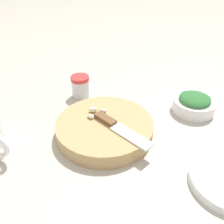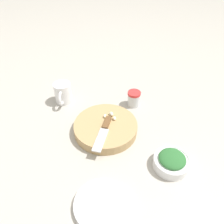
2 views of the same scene
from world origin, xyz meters
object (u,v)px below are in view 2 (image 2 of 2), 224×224
object	(u,v)px
garlic_cloves	(110,116)
herb_bowl	(171,161)
coffee_mug	(63,93)
plate_stack	(102,205)
spice_jar	(134,98)
cutting_board	(106,127)
chef_knife	(104,131)

from	to	relation	value
garlic_cloves	herb_bowl	distance (m)	0.31
coffee_mug	plate_stack	xyz separation A→B (m)	(0.56, 0.06, -0.04)
spice_jar	coffee_mug	size ratio (longest dim) A/B	0.62
cutting_board	garlic_cloves	size ratio (longest dim) A/B	4.90
cutting_board	plate_stack	size ratio (longest dim) A/B	1.50
coffee_mug	garlic_cloves	bearing A→B (deg)	40.28
chef_knife	garlic_cloves	xyz separation A→B (m)	(-0.08, 0.05, 0.00)
cutting_board	spice_jar	bearing A→B (deg)	128.97
cutting_board	chef_knife	distance (m)	0.05
coffee_mug	plate_stack	bearing A→B (deg)	6.33
chef_knife	coffee_mug	world-z (taller)	coffee_mug
herb_bowl	cutting_board	bearing A→B (deg)	-141.46
chef_knife	plate_stack	size ratio (longest dim) A/B	1.00
cutting_board	herb_bowl	bearing A→B (deg)	38.54
cutting_board	garlic_cloves	xyz separation A→B (m)	(-0.04, 0.03, 0.03)
spice_jar	garlic_cloves	bearing A→B (deg)	-54.64
coffee_mug	herb_bowl	bearing A→B (deg)	34.85
spice_jar	coffee_mug	distance (m)	0.34
herb_bowl	spice_jar	distance (m)	0.37
garlic_cloves	herb_bowl	bearing A→B (deg)	30.01
spice_jar	coffee_mug	world-z (taller)	coffee_mug
cutting_board	spice_jar	size ratio (longest dim) A/B	3.58
herb_bowl	coffee_mug	bearing A→B (deg)	-145.15
spice_jar	plate_stack	xyz separation A→B (m)	(0.45, -0.26, -0.03)
cutting_board	spice_jar	world-z (taller)	spice_jar
coffee_mug	plate_stack	distance (m)	0.56
cutting_board	plate_stack	xyz separation A→B (m)	(0.31, -0.09, -0.01)
coffee_mug	plate_stack	size ratio (longest dim) A/B	0.68
chef_knife	herb_bowl	distance (m)	0.27
spice_jar	plate_stack	world-z (taller)	spice_jar
coffee_mug	chef_knife	bearing A→B (deg)	24.53
garlic_cloves	herb_bowl	world-z (taller)	same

